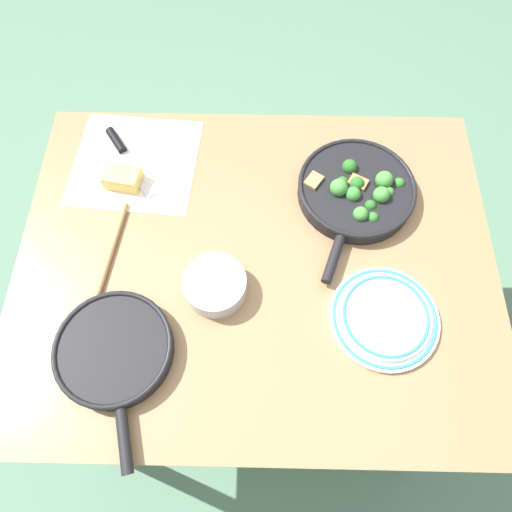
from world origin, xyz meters
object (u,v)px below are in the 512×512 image
at_px(dinner_plate_stack, 385,317).
at_px(grater_knife, 124,152).
at_px(wooden_spoon, 98,293).
at_px(skillet_eggs, 115,350).
at_px(prep_bowl_steel, 215,285).
at_px(cheese_block, 123,178).
at_px(skillet_broccoli, 356,190).

bearing_deg(dinner_plate_stack, grater_knife, 145.45).
bearing_deg(wooden_spoon, dinner_plate_stack, 93.15).
bearing_deg(skillet_eggs, prep_bowl_steel, 111.58).
distance_m(skillet_eggs, dinner_plate_stack, 0.60).
height_order(cheese_block, dinner_plate_stack, cheese_block).
height_order(skillet_eggs, wooden_spoon, skillet_eggs).
bearing_deg(dinner_plate_stack, skillet_broccoli, 97.27).
height_order(skillet_eggs, dinner_plate_stack, skillet_eggs).
relative_size(wooden_spoon, dinner_plate_stack, 1.60).
bearing_deg(dinner_plate_stack, prep_bowl_steel, 170.56).
xyz_separation_m(grater_knife, cheese_block, (0.01, -0.09, 0.01)).
relative_size(skillet_broccoli, cheese_block, 4.17).
distance_m(skillet_eggs, wooden_spoon, 0.15).
bearing_deg(skillet_broccoli, grater_knife, -82.07).
xyz_separation_m(skillet_broccoli, dinner_plate_stack, (0.04, -0.33, -0.01)).
distance_m(skillet_broccoli, skillet_eggs, 0.69).
relative_size(wooden_spoon, grater_knife, 1.80).
xyz_separation_m(grater_knife, dinner_plate_stack, (0.65, -0.45, 0.00)).
relative_size(cheese_block, dinner_plate_stack, 0.40).
distance_m(skillet_eggs, prep_bowl_steel, 0.26).
xyz_separation_m(grater_knife, prep_bowl_steel, (0.27, -0.39, 0.02)).
bearing_deg(skillet_broccoli, prep_bowl_steel, -33.04).
distance_m(skillet_broccoli, prep_bowl_steel, 0.43).
bearing_deg(prep_bowl_steel, grater_knife, 124.96).
bearing_deg(prep_bowl_steel, dinner_plate_stack, -9.44).
height_order(skillet_broccoli, skillet_eggs, skillet_broccoli).
bearing_deg(wooden_spoon, grater_knife, -173.07).
height_order(skillet_broccoli, dinner_plate_stack, skillet_broccoli).
height_order(skillet_broccoli, wooden_spoon, skillet_broccoli).
height_order(cheese_block, prep_bowl_steel, prep_bowl_steel).
distance_m(skillet_broccoli, cheese_block, 0.60).
height_order(grater_knife, dinner_plate_stack, dinner_plate_stack).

